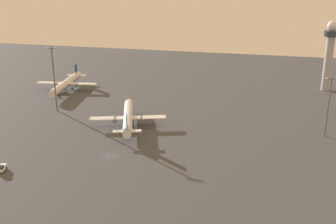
{
  "coord_description": "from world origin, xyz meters",
  "views": [
    {
      "loc": [
        53.79,
        -127.21,
        63.09
      ],
      "look_at": [
        11.75,
        41.22,
        4.0
      ],
      "focal_mm": 44.26,
      "sensor_mm": 36.0,
      "label": 1
    }
  ],
  "objects_px": {
    "apron_light_west": "(329,103)",
    "baggage_tractor": "(2,168)",
    "airplane_terminal_side": "(128,117)",
    "apron_light_central": "(54,76)",
    "control_tower": "(329,51)",
    "airplane_far_stand": "(66,83)"
  },
  "relations": [
    {
      "from": "airplane_far_stand",
      "to": "apron_light_central",
      "type": "distance_m",
      "value": 37.65
    },
    {
      "from": "apron_light_west",
      "to": "airplane_terminal_side",
      "type": "bearing_deg",
      "value": -174.33
    },
    {
      "from": "control_tower",
      "to": "apron_light_central",
      "type": "bearing_deg",
      "value": -151.41
    },
    {
      "from": "baggage_tractor",
      "to": "apron_light_west",
      "type": "bearing_deg",
      "value": -167.51
    },
    {
      "from": "airplane_terminal_side",
      "to": "apron_light_west",
      "type": "xyz_separation_m",
      "value": [
        80.73,
        8.02,
        9.99
      ]
    },
    {
      "from": "baggage_tractor",
      "to": "airplane_far_stand",
      "type": "bearing_deg",
      "value": -91.37
    },
    {
      "from": "apron_light_west",
      "to": "baggage_tractor",
      "type": "bearing_deg",
      "value": -151.44
    },
    {
      "from": "baggage_tractor",
      "to": "apron_light_west",
      "type": "relative_size",
      "value": 0.18
    },
    {
      "from": "apron_light_central",
      "to": "control_tower",
      "type": "bearing_deg",
      "value": 28.59
    },
    {
      "from": "airplane_terminal_side",
      "to": "baggage_tractor",
      "type": "height_order",
      "value": "airplane_terminal_side"
    },
    {
      "from": "baggage_tractor",
      "to": "apron_light_central",
      "type": "xyz_separation_m",
      "value": [
        -13.15,
        61.85,
        16.02
      ]
    },
    {
      "from": "airplane_far_stand",
      "to": "apron_light_central",
      "type": "height_order",
      "value": "apron_light_central"
    },
    {
      "from": "baggage_tractor",
      "to": "apron_light_central",
      "type": "relative_size",
      "value": 0.15
    },
    {
      "from": "control_tower",
      "to": "baggage_tractor",
      "type": "bearing_deg",
      "value": -131.12
    },
    {
      "from": "baggage_tractor",
      "to": "airplane_terminal_side",
      "type": "bearing_deg",
      "value": -133.97
    },
    {
      "from": "control_tower",
      "to": "apron_light_west",
      "type": "bearing_deg",
      "value": -95.82
    },
    {
      "from": "apron_light_central",
      "to": "apron_light_west",
      "type": "distance_m",
      "value": 120.69
    },
    {
      "from": "airplane_far_stand",
      "to": "apron_light_west",
      "type": "height_order",
      "value": "apron_light_west"
    },
    {
      "from": "airplane_terminal_side",
      "to": "apron_light_west",
      "type": "bearing_deg",
      "value": -12.56
    },
    {
      "from": "apron_light_central",
      "to": "apron_light_west",
      "type": "bearing_deg",
      "value": -1.6
    },
    {
      "from": "airplane_far_stand",
      "to": "airplane_terminal_side",
      "type": "bearing_deg",
      "value": 131.4
    },
    {
      "from": "baggage_tractor",
      "to": "apron_light_west",
      "type": "distance_m",
      "value": 123.0
    }
  ]
}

